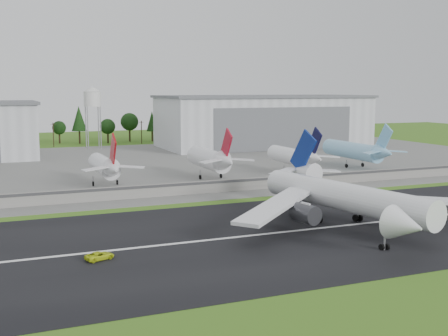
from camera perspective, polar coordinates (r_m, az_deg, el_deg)
name	(u,v)px	position (r m, az deg, el deg)	size (l,w,h in m)	color
ground	(292,248)	(101.76, 6.97, -8.03)	(600.00, 600.00, 0.00)	#326417
runway	(267,234)	(110.26, 4.43, -6.71)	(320.00, 60.00, 0.10)	black
runway_centerline	(267,234)	(110.24, 4.43, -6.68)	(220.00, 1.00, 0.02)	white
apron	(136,165)	(212.65, -8.94, 0.34)	(320.00, 150.00, 0.10)	slate
blast_fence	(192,188)	(150.53, -3.24, -2.04)	(240.00, 0.61, 3.50)	gray
hangar_east	(263,121)	(279.20, 4.01, 4.81)	(102.00, 47.00, 25.20)	silver
water_tower	(92,97)	(273.70, -13.23, 7.05)	(8.40, 8.40, 29.40)	#99999E
utility_poles	(99,145)	(290.64, -12.57, 2.26)	(230.00, 3.00, 12.00)	black
treeline	(94,143)	(305.37, -13.05, 2.51)	(320.00, 16.00, 22.00)	black
main_airliner	(345,203)	(117.47, 12.17, -3.53)	(56.20, 58.98, 18.17)	white
ground_vehicle	(100,256)	(95.79, -12.52, -8.69)	(2.27, 4.92, 1.37)	#C3D519
parked_jet_red_a	(106,166)	(165.84, -11.93, 0.18)	(7.36, 31.29, 16.46)	silver
parked_jet_red_b	(212,159)	(174.67, -1.21, 0.89)	(7.36, 31.29, 16.93)	white
parked_jet_navy	(296,156)	(187.22, 7.29, 1.19)	(7.36, 31.29, 16.54)	white
parked_jet_skyblue	(357,151)	(206.46, 13.40, 1.72)	(7.36, 37.29, 16.82)	#8CCCF2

